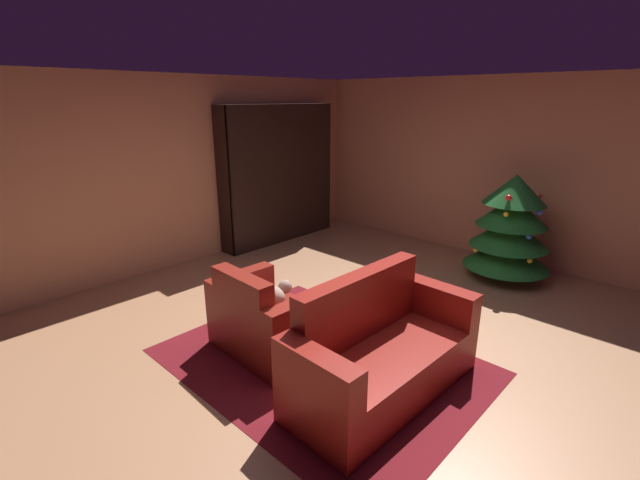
{
  "coord_description": "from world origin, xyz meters",
  "views": [
    {
      "loc": [
        2.33,
        -2.85,
        2.23
      ],
      "look_at": [
        -0.27,
        -0.08,
        1.0
      ],
      "focal_mm": 24.66,
      "sensor_mm": 36.0,
      "label": 1
    }
  ],
  "objects": [
    {
      "name": "area_rug",
      "position": [
        0.03,
        -0.38,
        0.0
      ],
      "size": [
        2.67,
        2.01,
        0.01
      ],
      "primitive_type": "cube",
      "color": "maroon",
      "rests_on": "ground"
    },
    {
      "name": "wall_back",
      "position": [
        0.0,
        3.37,
        1.27
      ],
      "size": [
        6.3,
        0.06,
        2.53
      ],
      "primitive_type": "cube",
      "color": "tan",
      "rests_on": "ground"
    },
    {
      "name": "couch_red",
      "position": [
        0.62,
        -0.35,
        0.31
      ],
      "size": [
        0.76,
        1.69,
        0.93
      ],
      "color": "maroon",
      "rests_on": "ground"
    },
    {
      "name": "wall_left",
      "position": [
        -3.12,
        0.0,
        1.27
      ],
      "size": [
        0.06,
        6.79,
        2.53
      ],
      "primitive_type": "cube",
      "color": "tan",
      "rests_on": "ground"
    },
    {
      "name": "coffee_table",
      "position": [
        -0.11,
        -0.27,
        0.38
      ],
      "size": [
        0.65,
        0.65,
        0.42
      ],
      "color": "black",
      "rests_on": "ground"
    },
    {
      "name": "decorated_tree",
      "position": [
        0.45,
        2.64,
        0.68
      ],
      "size": [
        1.05,
        1.05,
        1.35
      ],
      "color": "brown",
      "rests_on": "ground"
    },
    {
      "name": "bookshelf_unit",
      "position": [
        -2.88,
        1.89,
        1.05
      ],
      "size": [
        0.32,
        2.09,
        2.14
      ],
      "color": "black",
      "rests_on": "ground"
    },
    {
      "name": "book_stack_on_table",
      "position": [
        -0.12,
        -0.25,
        0.45
      ],
      "size": [
        0.21,
        0.14,
        0.06
      ],
      "color": "#BB3F1E",
      "rests_on": "coffee_table"
    },
    {
      "name": "bottle_on_table",
      "position": [
        0.07,
        -0.23,
        0.54
      ],
      "size": [
        0.07,
        0.07,
        0.3
      ],
      "color": "#0F5624",
      "rests_on": "coffee_table"
    },
    {
      "name": "ground_plane",
      "position": [
        0.0,
        0.0,
        0.0
      ],
      "size": [
        8.01,
        8.01,
        0.0
      ],
      "primitive_type": "plane",
      "color": "#B27B55"
    },
    {
      "name": "armchair_red",
      "position": [
        -0.47,
        -0.58,
        0.3
      ],
      "size": [
        1.03,
        0.74,
        0.82
      ],
      "color": "maroon",
      "rests_on": "ground"
    }
  ]
}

